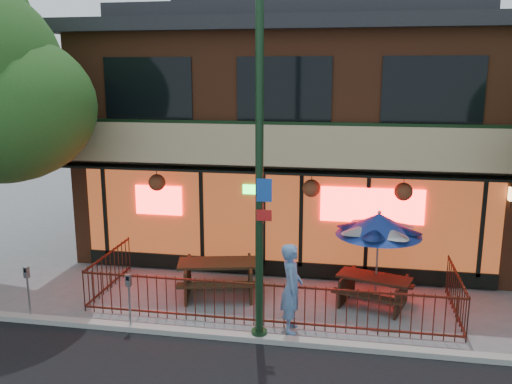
# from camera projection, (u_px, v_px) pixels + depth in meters

# --- Properties ---
(ground) EXTENTS (80.00, 80.00, 0.00)m
(ground) POSITION_uv_depth(u_px,v_px,m) (262.00, 330.00, 11.63)
(ground) COLOR gray
(ground) RESTS_ON ground
(curb) EXTENTS (80.00, 0.25, 0.12)m
(curb) POSITION_uv_depth(u_px,v_px,m) (258.00, 338.00, 11.14)
(curb) COLOR #999993
(curb) RESTS_ON ground
(restaurant_building) EXTENTS (12.96, 9.49, 8.05)m
(restaurant_building) POSITION_uv_depth(u_px,v_px,m) (299.00, 113.00, 17.57)
(restaurant_building) COLOR brown
(restaurant_building) RESTS_ON ground
(patio_fence) EXTENTS (8.44, 2.62, 1.00)m
(patio_fence) POSITION_uv_depth(u_px,v_px,m) (266.00, 293.00, 11.98)
(patio_fence) COLOR #43160E
(patio_fence) RESTS_ON ground
(street_light) EXTENTS (0.43, 0.32, 7.00)m
(street_light) POSITION_uv_depth(u_px,v_px,m) (259.00, 191.00, 10.56)
(street_light) COLOR black
(street_light) RESTS_ON ground
(picnic_table_left) EXTENTS (2.28, 1.93, 0.85)m
(picnic_table_left) POSITION_uv_depth(u_px,v_px,m) (219.00, 273.00, 13.39)
(picnic_table_left) COLOR #352313
(picnic_table_left) RESTS_ON ground
(picnic_table_right) EXTENTS (1.98, 1.72, 0.72)m
(picnic_table_right) POSITION_uv_depth(u_px,v_px,m) (374.00, 286.00, 12.79)
(picnic_table_right) COLOR black
(picnic_table_right) RESTS_ON ground
(patio_umbrella) EXTENTS (2.00, 2.00, 2.28)m
(patio_umbrella) POSITION_uv_depth(u_px,v_px,m) (379.00, 224.00, 12.61)
(patio_umbrella) COLOR gray
(patio_umbrella) RESTS_ON ground
(pedestrian) EXTENTS (0.54, 0.75, 1.94)m
(pedestrian) POSITION_uv_depth(u_px,v_px,m) (291.00, 288.00, 11.41)
(pedestrian) COLOR #5B80B6
(pedestrian) RESTS_ON ground
(parking_meter_near) EXTENTS (0.12, 0.11, 1.26)m
(parking_meter_near) POSITION_uv_depth(u_px,v_px,m) (129.00, 293.00, 11.47)
(parking_meter_near) COLOR gray
(parking_meter_near) RESTS_ON ground
(parking_meter_far) EXTENTS (0.13, 0.12, 1.24)m
(parking_meter_far) POSITION_uv_depth(u_px,v_px,m) (28.00, 284.00, 11.96)
(parking_meter_far) COLOR gray
(parking_meter_far) RESTS_ON ground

